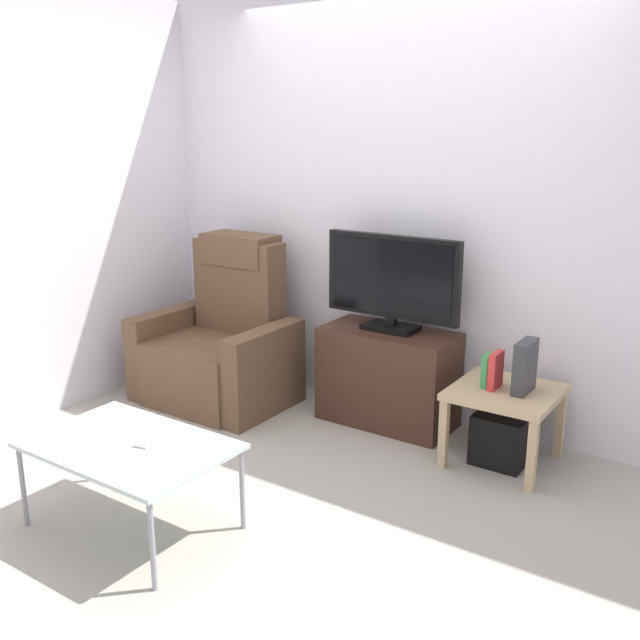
% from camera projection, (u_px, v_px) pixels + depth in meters
% --- Properties ---
extents(ground_plane, '(6.40, 6.40, 0.00)m').
position_uv_depth(ground_plane, '(307.00, 477.00, 3.72)').
color(ground_plane, '#9E998E').
extents(wall_back, '(6.40, 0.06, 2.60)m').
position_uv_depth(wall_back, '(414.00, 207.00, 4.27)').
color(wall_back, silver).
rests_on(wall_back, ground).
extents(wall_side, '(0.06, 4.48, 2.60)m').
position_uv_depth(wall_side, '(57.00, 205.00, 4.39)').
color(wall_side, silver).
rests_on(wall_side, ground).
extents(tv_stand, '(0.81, 0.40, 0.59)m').
position_uv_depth(tv_stand, '(388.00, 377.00, 4.33)').
color(tv_stand, '#3D2319').
rests_on(tv_stand, ground).
extents(television, '(0.86, 0.20, 0.57)m').
position_uv_depth(television, '(392.00, 281.00, 4.19)').
color(television, black).
rests_on(television, tv_stand).
extents(recliner_armchair, '(0.98, 0.78, 1.08)m').
position_uv_depth(recliner_armchair, '(221.00, 344.00, 4.72)').
color(recliner_armchair, brown).
rests_on(recliner_armchair, ground).
extents(side_table, '(0.54, 0.54, 0.42)m').
position_uv_depth(side_table, '(505.00, 400.00, 3.80)').
color(side_table, tan).
rests_on(side_table, ground).
extents(subwoofer_box, '(0.28, 0.28, 0.28)m').
position_uv_depth(subwoofer_box, '(502.00, 438.00, 3.86)').
color(subwoofer_box, black).
rests_on(subwoofer_box, ground).
extents(book_leftmost, '(0.04, 0.11, 0.18)m').
position_uv_depth(book_leftmost, '(487.00, 371.00, 3.80)').
color(book_leftmost, '#388C4C').
rests_on(book_leftmost, side_table).
extents(book_middle, '(0.04, 0.14, 0.20)m').
position_uv_depth(book_middle, '(496.00, 370.00, 3.77)').
color(book_middle, red).
rests_on(book_middle, side_table).
extents(game_console, '(0.07, 0.20, 0.28)m').
position_uv_depth(game_console, '(525.00, 367.00, 3.71)').
color(game_console, '#333338').
rests_on(game_console, side_table).
extents(coffee_table, '(0.90, 0.60, 0.42)m').
position_uv_depth(coffee_table, '(129.00, 449.00, 3.16)').
color(coffee_table, '#B2C6C1').
rests_on(coffee_table, ground).
extents(cell_phone, '(0.11, 0.16, 0.01)m').
position_uv_depth(cell_phone, '(148.00, 440.00, 3.17)').
color(cell_phone, '#B7B7BC').
rests_on(cell_phone, coffee_table).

